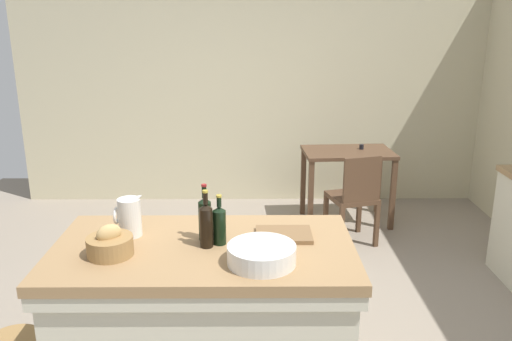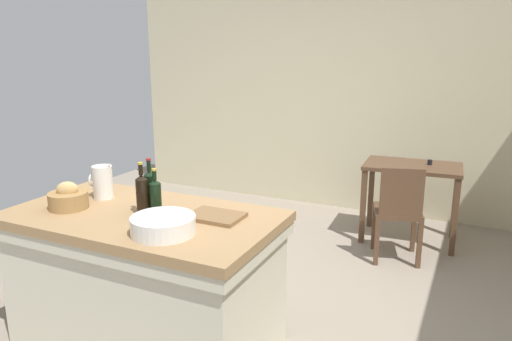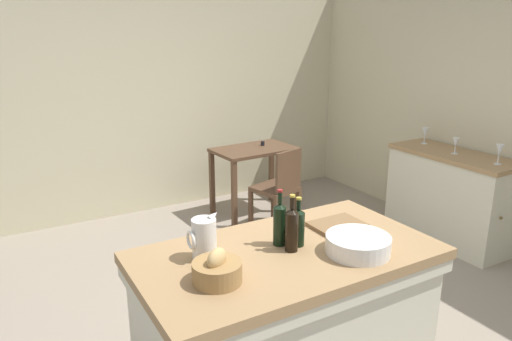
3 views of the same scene
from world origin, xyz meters
name	(u,v)px [view 1 (image 1 of 3)]	position (x,y,z in m)	size (l,w,h in m)	color
ground_plane	(257,317)	(0.00, 0.00, 0.00)	(6.76, 6.76, 0.00)	gray
wall_back	(255,89)	(0.00, 2.60, 1.30)	(5.32, 0.12, 2.60)	beige
island_table	(205,311)	(-0.30, -0.70, 0.48)	(1.66, 0.91, 0.89)	#99754C
writing_desk	(348,163)	(0.95, 1.83, 0.64)	(0.93, 0.61, 0.82)	#513826
wooden_chair	(355,196)	(0.93, 1.27, 0.48)	(0.49, 0.49, 0.89)	#513826
pitcher	(129,217)	(-0.73, -0.55, 1.00)	(0.17, 0.13, 0.26)	silver
wash_bowl	(262,254)	(0.02, -0.91, 0.94)	(0.35, 0.35, 0.10)	silver
bread_basket	(110,244)	(-0.78, -0.81, 0.95)	(0.24, 0.24, 0.17)	olive
cutting_board	(284,235)	(0.15, -0.58, 0.90)	(0.32, 0.23, 0.02)	brown
wine_bottle_dark	(219,224)	(-0.21, -0.67, 1.00)	(0.07, 0.07, 0.29)	black
wine_bottle_amber	(205,217)	(-0.30, -0.61, 1.02)	(0.07, 0.07, 0.33)	black
wine_bottle_green	(206,224)	(-0.28, -0.71, 1.02)	(0.07, 0.07, 0.32)	black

